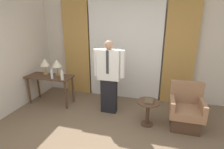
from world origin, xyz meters
name	(u,v)px	position (x,y,z in m)	size (l,w,h in m)	color
wall_back	(125,48)	(0.00, 2.69, 1.35)	(10.00, 0.06, 2.70)	beige
curtain_sheer_center	(124,51)	(0.00, 2.56, 1.29)	(1.91, 0.06, 2.58)	white
curtain_drape_left	(77,49)	(-1.36, 2.56, 1.29)	(0.74, 0.06, 2.58)	#B28442
curtain_drape_right	(180,54)	(1.36, 2.56, 1.29)	(0.74, 0.06, 2.58)	#B28442
desk	(50,81)	(-1.73, 1.70, 0.61)	(1.16, 0.49, 0.73)	#4C3323
table_lamp_left	(45,63)	(-1.90, 1.80, 1.04)	(0.24, 0.24, 0.41)	#9E7F47
table_lamp_right	(57,64)	(-1.55, 1.80, 1.04)	(0.24, 0.24, 0.41)	#9E7F47
bottle_near_edge	(52,74)	(-1.55, 1.55, 0.84)	(0.06, 0.06, 0.27)	silver
bottle_by_lamp	(62,75)	(-1.27, 1.53, 0.84)	(0.07, 0.07, 0.26)	silver
person	(109,75)	(-0.16, 1.66, 0.90)	(0.71, 0.23, 1.67)	black
armchair	(185,112)	(1.48, 1.46, 0.34)	(0.63, 0.59, 0.91)	#4C3323
side_table	(148,109)	(0.75, 1.34, 0.36)	(0.46, 0.46, 0.53)	#4C3323
book	(149,101)	(0.76, 1.33, 0.54)	(0.16, 0.24, 0.03)	brown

